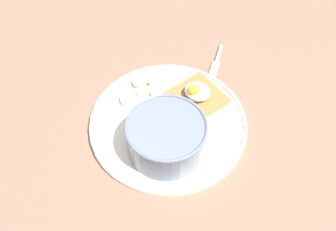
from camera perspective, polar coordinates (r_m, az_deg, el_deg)
ground_plane at (r=72.90cm, az=-0.00°, el=-1.91°), size 120.00×120.00×2.00cm
plate at (r=71.44cm, az=-0.00°, el=-1.07°), size 30.05×30.05×1.60cm
oatmeal_bowl at (r=65.30cm, az=-0.23°, el=-3.27°), size 14.25×14.25×6.77cm
toast_slice at (r=74.35cm, az=4.40°, el=2.71°), size 12.90×12.90×1.19cm
poached_egg at (r=72.74cm, az=4.38°, el=3.69°), size 5.04×4.45×3.48cm
banana_slice_front at (r=75.49cm, az=-3.80°, el=3.57°), size 3.86×3.85×1.04cm
banana_slice_left at (r=72.51cm, az=-3.26°, el=1.01°), size 4.33×4.35×1.48cm
banana_slice_back at (r=77.31cm, az=-2.23°, el=5.33°), size 3.19×3.21×1.29cm
banana_slice_right at (r=74.35cm, az=-6.07°, el=2.48°), size 4.27×4.20×1.52cm
banana_slice_inner at (r=75.41cm, az=-1.49°, el=3.94°), size 5.18×5.16×1.83cm
banana_slice_outer at (r=76.98cm, az=-4.28°, el=5.18°), size 4.21×4.30×1.96cm
knife at (r=82.97cm, az=7.28°, el=7.77°), size 3.43×12.62×0.80cm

